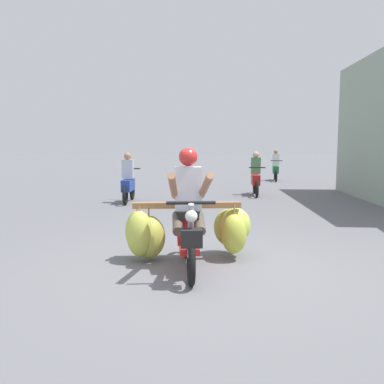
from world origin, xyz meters
TOP-DOWN VIEW (x-y plane):
  - ground_plane at (0.00, 0.00)m, footprint 120.00×120.00m
  - motorbike_main_loaded at (-0.31, 0.42)m, footprint 1.83×1.90m
  - motorbike_distant_ahead_left at (-2.30, 6.15)m, footprint 0.50×1.62m
  - motorbike_distant_ahead_right at (1.44, 8.03)m, footprint 0.50×1.62m
  - motorbike_distant_far_ahead at (2.93, 13.47)m, footprint 0.50×1.62m

SIDE VIEW (x-z plane):
  - ground_plane at x=0.00m, z-range 0.00..0.00m
  - motorbike_main_loaded at x=-0.31m, z-range -0.30..1.28m
  - motorbike_distant_ahead_left at x=-2.30m, z-range -0.13..1.27m
  - motorbike_distant_ahead_right at x=1.44m, z-range -0.13..1.27m
  - motorbike_distant_far_ahead at x=2.93m, z-range -0.13..1.27m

